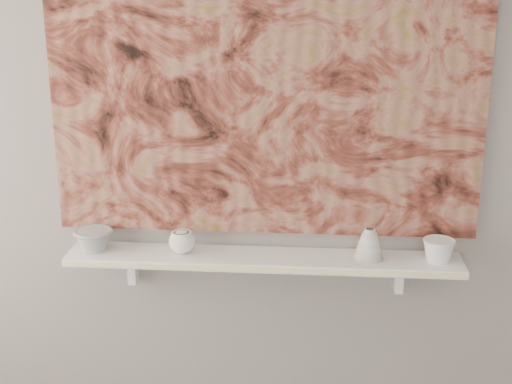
# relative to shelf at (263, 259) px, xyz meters

# --- Properties ---
(wall_back) EXTENTS (3.60, 0.00, 3.60)m
(wall_back) POSITION_rel_shelf_xyz_m (0.00, 0.09, 0.44)
(wall_back) COLOR gray
(wall_back) RESTS_ON floor
(shelf) EXTENTS (1.40, 0.18, 0.03)m
(shelf) POSITION_rel_shelf_xyz_m (0.00, 0.00, 0.00)
(shelf) COLOR white
(shelf) RESTS_ON wall_back
(shelf_stripe) EXTENTS (1.40, 0.01, 0.02)m
(shelf_stripe) POSITION_rel_shelf_xyz_m (0.00, -0.09, 0.00)
(shelf_stripe) COLOR #FAE9A7
(shelf_stripe) RESTS_ON shelf
(bracket_left) EXTENTS (0.03, 0.06, 0.12)m
(bracket_left) POSITION_rel_shelf_xyz_m (-0.49, 0.06, -0.07)
(bracket_left) COLOR white
(bracket_left) RESTS_ON wall_back
(bracket_right) EXTENTS (0.03, 0.06, 0.12)m
(bracket_right) POSITION_rel_shelf_xyz_m (0.49, 0.06, -0.07)
(bracket_right) COLOR white
(bracket_right) RESTS_ON wall_back
(painting) EXTENTS (1.50, 0.02, 1.10)m
(painting) POSITION_rel_shelf_xyz_m (0.00, 0.08, 0.62)
(painting) COLOR brown
(painting) RESTS_ON wall_back
(house_motif) EXTENTS (0.09, 0.00, 0.08)m
(house_motif) POSITION_rel_shelf_xyz_m (0.45, 0.07, 0.32)
(house_motif) COLOR black
(house_motif) RESTS_ON painting
(bowl_grey) EXTENTS (0.18, 0.18, 0.08)m
(bowl_grey) POSITION_rel_shelf_xyz_m (-0.61, 0.00, 0.06)
(bowl_grey) COLOR gray
(bowl_grey) RESTS_ON shelf
(cup_cream) EXTENTS (0.12, 0.12, 0.08)m
(cup_cream) POSITION_rel_shelf_xyz_m (-0.29, 0.00, 0.06)
(cup_cream) COLOR silver
(cup_cream) RESTS_ON shelf
(bell_vessel) EXTENTS (0.12, 0.12, 0.11)m
(bell_vessel) POSITION_rel_shelf_xyz_m (0.37, 0.00, 0.07)
(bell_vessel) COLOR beige
(bell_vessel) RESTS_ON shelf
(bowl_white) EXTENTS (0.13, 0.13, 0.08)m
(bowl_white) POSITION_rel_shelf_xyz_m (0.61, 0.00, 0.06)
(bowl_white) COLOR white
(bowl_white) RESTS_ON shelf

